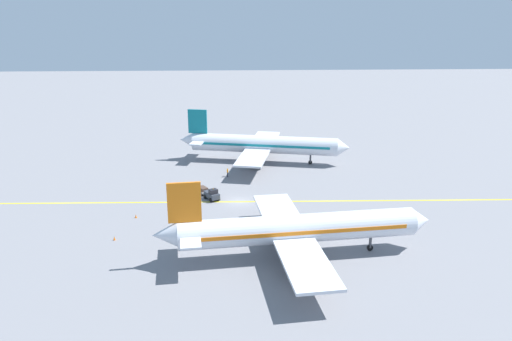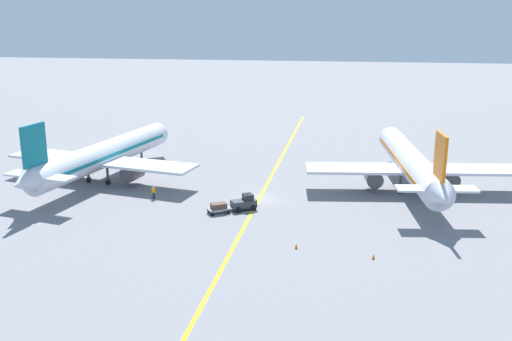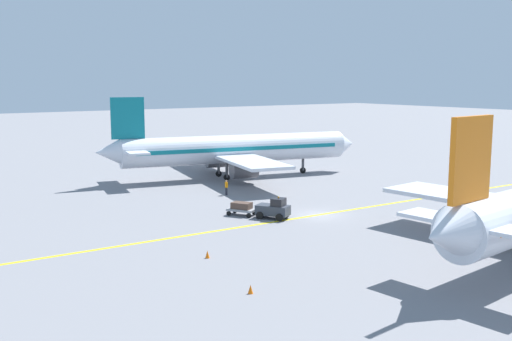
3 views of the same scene
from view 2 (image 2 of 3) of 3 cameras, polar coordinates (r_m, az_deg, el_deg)
ground_plane at (r=77.05m, az=0.29°, el=-2.73°), size 400.00×400.00×0.00m
apron_yellow_centreline at (r=77.05m, az=0.29°, el=-2.72°), size 3.61×119.97×0.01m
airplane_at_gate at (r=86.76m, az=-14.35°, el=1.41°), size 28.46×35.27×10.60m
airplane_adjacent_stand at (r=82.39m, az=14.57°, el=0.66°), size 28.39×35.54×10.60m
baggage_tug_dark at (r=72.79m, az=-1.11°, el=-3.08°), size 3.35×2.85×2.11m
baggage_cart_trailing at (r=71.78m, az=-3.57°, el=-3.50°), size 2.95×2.53×1.24m
ground_crew_worker at (r=77.89m, az=-9.71°, el=-2.05°), size 0.58×0.27×1.68m
traffic_cone_near_nose at (r=60.33m, az=11.13°, el=-8.04°), size 0.32×0.32×0.55m
traffic_cone_mid_apron at (r=61.76m, az=3.85°, el=-7.21°), size 0.32×0.32×0.55m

